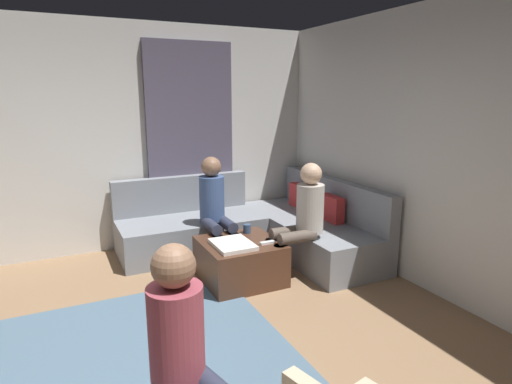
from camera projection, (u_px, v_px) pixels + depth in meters
wall_back at (481, 158)px, 3.61m from camera, size 6.00×0.12×2.70m
wall_left at (79, 140)px, 4.95m from camera, size 0.12×6.00×2.70m
curtain_panel at (191, 144)px, 5.43m from camera, size 0.06×1.10×2.50m
area_rug at (143, 380)px, 2.88m from camera, size 2.60×2.20×0.01m
sectional_couch at (258, 228)px, 5.22m from camera, size 2.10×2.55×0.87m
ottoman at (240, 261)px, 4.39m from camera, size 0.76×0.76×0.42m
folded_blanket at (233, 244)px, 4.20m from camera, size 0.44×0.36×0.04m
coffee_mug at (247, 229)px, 4.60m from camera, size 0.08×0.08×0.10m
game_remote at (267, 243)px, 4.27m from camera, size 0.05×0.15×0.02m
person_on_couch_back at (302, 216)px, 4.38m from camera, size 0.30×0.60×1.20m
person_on_couch_side at (215, 207)px, 4.75m from camera, size 0.60×0.30×1.20m
person_on_armchair at (187, 354)px, 2.09m from camera, size 0.61×0.39×1.18m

